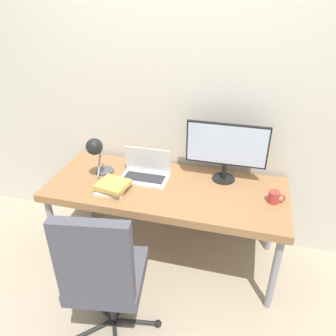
# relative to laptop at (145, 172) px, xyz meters

# --- Properties ---
(ground_plane) EXTENTS (12.00, 12.00, 0.00)m
(ground_plane) POSITION_rel_laptop_xyz_m (0.19, -0.44, -0.75)
(ground_plane) COLOR tan
(wall_back) EXTENTS (8.00, 0.05, 2.60)m
(wall_back) POSITION_rel_laptop_xyz_m (0.19, 0.35, 0.55)
(wall_back) COLOR beige
(wall_back) RESTS_ON ground_plane
(desk) EXTENTS (1.80, 0.72, 0.70)m
(desk) POSITION_rel_laptop_xyz_m (0.19, -0.08, -0.10)
(desk) COLOR #996B42
(desk) RESTS_ON ground_plane
(laptop) EXTENTS (0.37, 0.22, 0.23)m
(laptop) POSITION_rel_laptop_xyz_m (0.00, 0.00, 0.00)
(laptop) COLOR silver
(laptop) RESTS_ON desk
(monitor) EXTENTS (0.60, 0.18, 0.46)m
(monitor) POSITION_rel_laptop_xyz_m (0.59, 0.13, 0.22)
(monitor) COLOR black
(monitor) RESTS_ON desk
(desk_lamp) EXTENTS (0.14, 0.26, 0.35)m
(desk_lamp) POSITION_rel_laptop_xyz_m (-0.35, -0.10, 0.19)
(desk_lamp) COLOR #4C4C51
(desk_lamp) RESTS_ON desk
(office_chair) EXTENTS (0.62, 0.62, 1.03)m
(office_chair) POSITION_rel_laptop_xyz_m (0.02, -0.87, -0.19)
(office_chair) COLOR black
(office_chair) RESTS_ON ground_plane
(book_stack) EXTENTS (0.25, 0.23, 0.08)m
(book_stack) POSITION_rel_laptop_xyz_m (-0.17, -0.25, -0.01)
(book_stack) COLOR silver
(book_stack) RESTS_ON desk
(tv_remote) EXTENTS (0.06, 0.14, 0.02)m
(tv_remote) POSITION_rel_laptop_xyz_m (-0.21, -0.24, -0.04)
(tv_remote) COLOR #4C4C51
(tv_remote) RESTS_ON desk
(mug) EXTENTS (0.12, 0.08, 0.09)m
(mug) POSITION_rel_laptop_xyz_m (0.97, -0.09, -0.00)
(mug) COLOR #B23833
(mug) RESTS_ON desk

